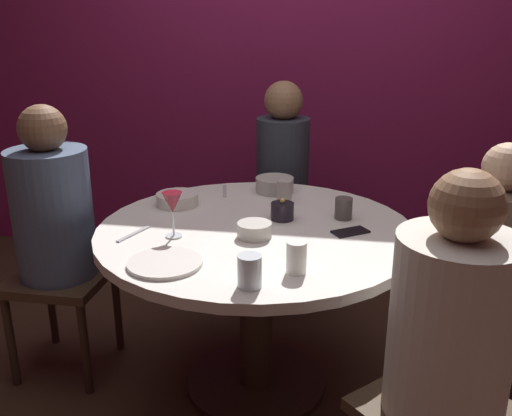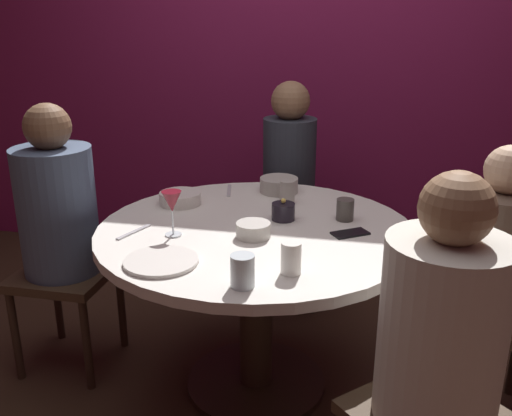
# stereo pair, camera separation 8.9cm
# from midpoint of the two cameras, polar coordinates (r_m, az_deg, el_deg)

# --- Properties ---
(ground_plane) EXTENTS (8.00, 8.00, 0.00)m
(ground_plane) POSITION_cam_midpoint_polar(r_m,az_deg,el_deg) (2.59, -1.03, -17.47)
(ground_plane) COLOR #382619
(back_wall) EXTENTS (6.00, 0.10, 2.60)m
(back_wall) POSITION_cam_midpoint_polar(r_m,az_deg,el_deg) (3.54, 3.36, 15.11)
(back_wall) COLOR maroon
(back_wall) RESTS_ON ground
(dining_table) EXTENTS (1.26, 1.26, 0.74)m
(dining_table) POSITION_cam_midpoint_polar(r_m,az_deg,el_deg) (2.29, -1.12, -5.79)
(dining_table) COLOR silver
(dining_table) RESTS_ON ground
(seated_diner_left) EXTENTS (0.40, 0.40, 1.21)m
(seated_diner_left) POSITION_cam_midpoint_polar(r_m,az_deg,el_deg) (2.53, -20.84, -0.69)
(seated_diner_left) COLOR #3F2D1E
(seated_diner_left) RESTS_ON ground
(seated_diner_back) EXTENTS (0.40, 0.40, 1.22)m
(seated_diner_back) POSITION_cam_midpoint_polar(r_m,az_deg,el_deg) (3.03, 1.86, 3.89)
(seated_diner_back) COLOR #3F2D1E
(seated_diner_back) RESTS_ON ground
(seated_diner_right) EXTENTS (0.40, 0.40, 1.12)m
(seated_diner_right) POSITION_cam_midpoint_polar(r_m,az_deg,el_deg) (2.27, 22.02, -4.30)
(seated_diner_right) COLOR #3F2D1E
(seated_diner_right) RESTS_ON ground
(seated_diner_front_right) EXTENTS (0.57, 0.57, 1.18)m
(seated_diner_front_right) POSITION_cam_midpoint_polar(r_m,az_deg,el_deg) (1.64, 17.66, -11.73)
(seated_diner_front_right) COLOR #3F2D1E
(seated_diner_front_right) RESTS_ON ground
(candle_holder) EXTENTS (0.10, 0.10, 0.09)m
(candle_holder) POSITION_cam_midpoint_polar(r_m,az_deg,el_deg) (2.30, 1.58, -0.32)
(candle_holder) COLOR black
(candle_holder) RESTS_ON dining_table
(wine_glass) EXTENTS (0.08, 0.08, 0.18)m
(wine_glass) POSITION_cam_midpoint_polar(r_m,az_deg,el_deg) (2.12, -9.68, 0.33)
(wine_glass) COLOR silver
(wine_glass) RESTS_ON dining_table
(dinner_plate) EXTENTS (0.26, 0.26, 0.01)m
(dinner_plate) POSITION_cam_midpoint_polar(r_m,az_deg,el_deg) (1.93, -10.54, -5.50)
(dinner_plate) COLOR silver
(dinner_plate) RESTS_ON dining_table
(cell_phone) EXTENTS (0.15, 0.14, 0.01)m
(cell_phone) POSITION_cam_midpoint_polar(r_m,az_deg,el_deg) (2.20, 8.41, -2.39)
(cell_phone) COLOR black
(cell_phone) RESTS_ON dining_table
(bowl_serving_large) EXTENTS (0.18, 0.18, 0.07)m
(bowl_serving_large) POSITION_cam_midpoint_polar(r_m,az_deg,el_deg) (2.66, 0.94, 2.38)
(bowl_serving_large) COLOR #B2ADA3
(bowl_serving_large) RESTS_ON dining_table
(bowl_salad_center) EXTENTS (0.19, 0.19, 0.05)m
(bowl_salad_center) POSITION_cam_midpoint_polar(r_m,az_deg,el_deg) (2.51, -9.01, 0.89)
(bowl_salad_center) COLOR silver
(bowl_salad_center) RESTS_ON dining_table
(bowl_small_white) EXTENTS (0.13, 0.13, 0.06)m
(bowl_small_white) POSITION_cam_midpoint_polar(r_m,az_deg,el_deg) (2.12, -1.36, -2.25)
(bowl_small_white) COLOR #B2ADA3
(bowl_small_white) RESTS_ON dining_table
(cup_near_candle) EXTENTS (0.08, 0.08, 0.10)m
(cup_near_candle) POSITION_cam_midpoint_polar(r_m,az_deg,el_deg) (1.74, -2.13, -6.44)
(cup_near_candle) COLOR silver
(cup_near_candle) RESTS_ON dining_table
(cup_by_left_diner) EXTENTS (0.07, 0.07, 0.11)m
(cup_by_left_diner) POSITION_cam_midpoint_polar(r_m,az_deg,el_deg) (1.83, 2.73, -5.03)
(cup_by_left_diner) COLOR silver
(cup_by_left_diner) RESTS_ON dining_table
(cup_by_right_diner) EXTENTS (0.07, 0.07, 0.10)m
(cup_by_right_diner) POSITION_cam_midpoint_polar(r_m,az_deg,el_deg) (2.51, 1.87, 1.69)
(cup_by_right_diner) COLOR #B2ADA3
(cup_by_right_diner) RESTS_ON dining_table
(cup_center_front) EXTENTS (0.07, 0.07, 0.09)m
(cup_center_front) POSITION_cam_midpoint_polar(r_m,az_deg,el_deg) (2.33, 7.80, -0.04)
(cup_center_front) COLOR #4C4742
(cup_center_front) RESTS_ON dining_table
(fork_near_plate) EXTENTS (0.06, 0.18, 0.01)m
(fork_near_plate) POSITION_cam_midpoint_polar(r_m,az_deg,el_deg) (2.68, -4.15, 1.74)
(fork_near_plate) COLOR #B7B7BC
(fork_near_plate) RESTS_ON dining_table
(knife_near_plate) EXTENTS (0.07, 0.18, 0.01)m
(knife_near_plate) POSITION_cam_midpoint_polar(r_m,az_deg,el_deg) (2.21, -13.46, -2.58)
(knife_near_plate) COLOR #B7B7BC
(knife_near_plate) RESTS_ON dining_table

